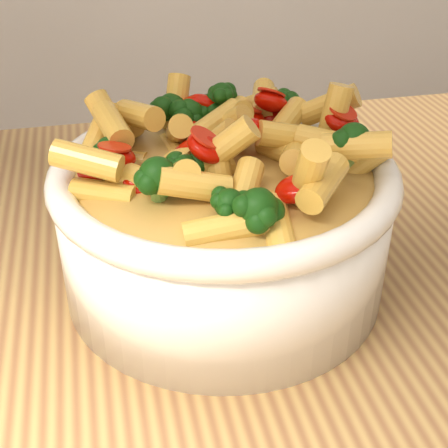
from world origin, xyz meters
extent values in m
cube|color=#AF874B|center=(0.00, 0.00, 0.88)|extent=(1.20, 0.80, 0.04)
cylinder|color=white|center=(0.01, 0.03, 0.95)|extent=(0.25, 0.25, 0.10)
ellipsoid|color=white|center=(0.01, 0.03, 0.92)|extent=(0.23, 0.23, 0.04)
torus|color=white|center=(0.01, 0.03, 1.00)|extent=(0.26, 0.26, 0.02)
ellipsoid|color=#E8B34F|center=(0.01, 0.03, 1.00)|extent=(0.23, 0.23, 0.03)
camera|label=1|loc=(-0.08, -0.38, 1.21)|focal=50.00mm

